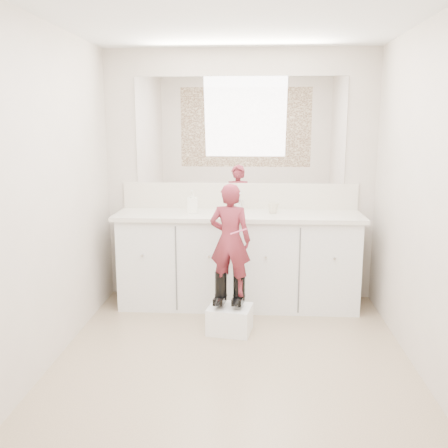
{
  "coord_description": "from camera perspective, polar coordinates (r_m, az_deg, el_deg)",
  "views": [
    {
      "loc": [
        0.14,
        -3.33,
        1.7
      ],
      "look_at": [
        -0.1,
        0.72,
        0.89
      ],
      "focal_mm": 40.0,
      "sensor_mm": 36.0,
      "label": 1
    }
  ],
  "objects": [
    {
      "name": "wall_back",
      "position": [
        4.86,
        1.8,
        5.42
      ],
      "size": [
        2.6,
        0.0,
        2.6
      ],
      "primitive_type": "plane",
      "rotation": [
        1.57,
        0.0,
        0.0
      ],
      "color": "#BCB0A1",
      "rests_on": "floor"
    },
    {
      "name": "boot_left",
      "position": [
        4.15,
        -0.35,
        -7.44
      ],
      "size": [
        0.14,
        0.21,
        0.29
      ],
      "primitive_type": null,
      "rotation": [
        0.0,
        0.0,
        -0.17
      ],
      "color": "black",
      "rests_on": "step_stool"
    },
    {
      "name": "boot_right",
      "position": [
        4.14,
        1.74,
        -7.48
      ],
      "size": [
        0.14,
        0.21,
        0.29
      ],
      "primitive_type": null,
      "rotation": [
        0.0,
        0.0,
        -0.17
      ],
      "color": "black",
      "rests_on": "step_stool"
    },
    {
      "name": "soap_bottle",
      "position": [
        4.64,
        -3.66,
        2.57
      ],
      "size": [
        0.11,
        0.11,
        0.21
      ],
      "primitive_type": "imported",
      "rotation": [
        0.0,
        0.0,
        0.12
      ],
      "color": "white",
      "rests_on": "countertop"
    },
    {
      "name": "vanity_cabinet",
      "position": [
        4.74,
        1.64,
        -4.3
      ],
      "size": [
        2.2,
        0.55,
        0.85
      ],
      "primitive_type": "cube",
      "color": "silver",
      "rests_on": "floor"
    },
    {
      "name": "mirror",
      "position": [
        4.82,
        1.83,
        10.61
      ],
      "size": [
        2.0,
        0.02,
        1.0
      ],
      "primitive_type": "cube",
      "color": "white",
      "rests_on": "wall_back"
    },
    {
      "name": "toddler",
      "position": [
        4.03,
        0.71,
        -1.84
      ],
      "size": [
        0.37,
        0.28,
        0.92
      ],
      "primitive_type": "imported",
      "rotation": [
        0.0,
        0.0,
        2.97
      ],
      "color": "#B23745",
      "rests_on": "step_stool"
    },
    {
      "name": "floor",
      "position": [
        3.75,
        0.96,
        -15.68
      ],
      "size": [
        3.0,
        3.0,
        0.0
      ],
      "primitive_type": "plane",
      "color": "#816A54",
      "rests_on": "ground"
    },
    {
      "name": "countertop",
      "position": [
        4.62,
        1.67,
        0.97
      ],
      "size": [
        2.28,
        0.58,
        0.04
      ],
      "primitive_type": "cube",
      "color": "beige",
      "rests_on": "vanity_cabinet"
    },
    {
      "name": "faucet",
      "position": [
        4.77,
        1.74,
        2.16
      ],
      "size": [
        0.08,
        0.08,
        0.1
      ],
      "primitive_type": "cylinder",
      "color": "silver",
      "rests_on": "countertop"
    },
    {
      "name": "wall_right",
      "position": [
        3.56,
        22.42,
        2.39
      ],
      "size": [
        0.0,
        3.0,
        3.0
      ],
      "primitive_type": "plane",
      "rotation": [
        1.57,
        0.0,
        -1.57
      ],
      "color": "#BCB0A1",
      "rests_on": "floor"
    },
    {
      "name": "wall_front",
      "position": [
        1.91,
        -0.95,
        -3.94
      ],
      "size": [
        2.6,
        0.0,
        2.6
      ],
      "primitive_type": "plane",
      "rotation": [
        -1.57,
        0.0,
        0.0
      ],
      "color": "#BCB0A1",
      "rests_on": "floor"
    },
    {
      "name": "cup",
      "position": [
        4.64,
        5.64,
        1.82
      ],
      "size": [
        0.13,
        0.13,
        0.1
      ],
      "primitive_type": "imported",
      "rotation": [
        0.0,
        0.0,
        -0.26
      ],
      "color": "beige",
      "rests_on": "countertop"
    },
    {
      "name": "step_stool",
      "position": [
        4.22,
        0.67,
        -10.83
      ],
      "size": [
        0.39,
        0.34,
        0.22
      ],
      "primitive_type": "cube",
      "rotation": [
        0.0,
        0.0,
        -0.17
      ],
      "color": "white",
      "rests_on": "floor"
    },
    {
      "name": "dot_panel",
      "position": [
        1.85,
        -0.98,
        9.72
      ],
      "size": [
        2.0,
        0.01,
        1.2
      ],
      "primitive_type": "cube",
      "color": "#472819",
      "rests_on": "wall_front"
    },
    {
      "name": "ceiling",
      "position": [
        3.41,
        1.1,
        23.16
      ],
      "size": [
        3.0,
        3.0,
        0.0
      ],
      "primitive_type": "plane",
      "rotation": [
        3.14,
        0.0,
        0.0
      ],
      "color": "white",
      "rests_on": "wall_back"
    },
    {
      "name": "toothbrush",
      "position": [
        3.93,
        1.67,
        -0.86
      ],
      "size": [
        0.14,
        0.03,
        0.06
      ],
      "primitive_type": "cylinder",
      "rotation": [
        0.0,
        1.22,
        -0.17
      ],
      "color": "#EC5B88",
      "rests_on": "toddler"
    },
    {
      "name": "backsplash",
      "position": [
        4.87,
        1.78,
        3.23
      ],
      "size": [
        2.28,
        0.03,
        0.25
      ],
      "primitive_type": "cube",
      "color": "beige",
      "rests_on": "countertop"
    },
    {
      "name": "wall_left",
      "position": [
        3.67,
        -19.75,
        2.81
      ],
      "size": [
        0.0,
        3.0,
        3.0
      ],
      "primitive_type": "plane",
      "rotation": [
        1.57,
        0.0,
        1.57
      ],
      "color": "#BCB0A1",
      "rests_on": "floor"
    }
  ]
}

